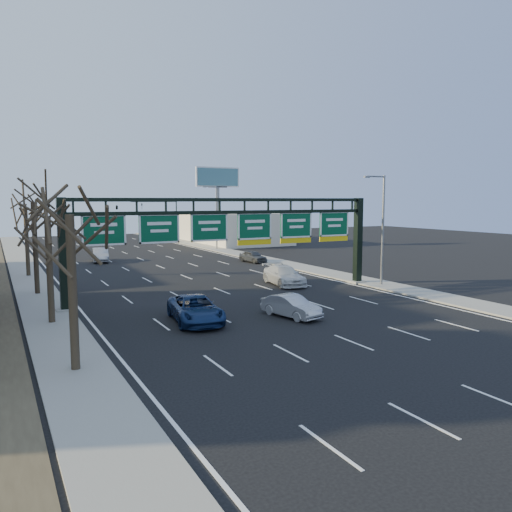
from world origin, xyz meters
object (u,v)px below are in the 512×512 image
sign_gantry (234,233)px  car_white_wagon (284,275)px  car_blue_suv (196,309)px  car_silver_sedan (291,306)px

sign_gantry → car_white_wagon: 7.15m
car_blue_suv → car_silver_sedan: (5.54, -1.53, -0.09)m
sign_gantry → car_silver_sedan: size_ratio=6.05×
sign_gantry → car_silver_sedan: (-0.02, -7.96, -3.96)m
car_silver_sedan → car_blue_suv: bearing=152.0°
car_silver_sedan → car_white_wagon: (5.63, 10.18, 0.12)m
car_blue_suv → car_white_wagon: bearing=45.7°
car_silver_sedan → car_white_wagon: 11.63m
car_blue_suv → sign_gantry: bearing=57.1°
sign_gantry → car_white_wagon: (5.61, 2.22, -3.84)m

